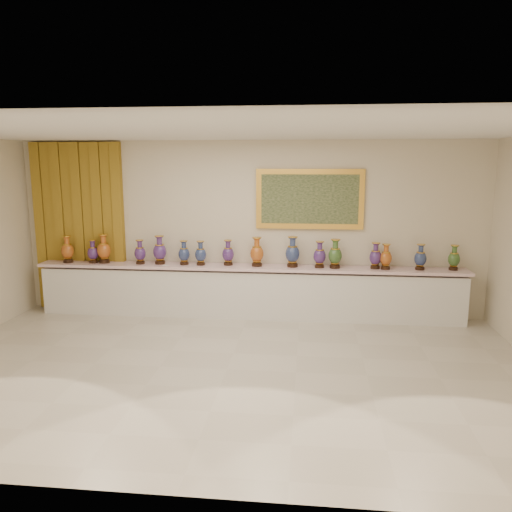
{
  "coord_description": "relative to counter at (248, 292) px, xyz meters",
  "views": [
    {
      "loc": [
        1.01,
        -5.97,
        2.62
      ],
      "look_at": [
        0.2,
        1.7,
        1.18
      ],
      "focal_mm": 35.0,
      "sensor_mm": 36.0,
      "label": 1
    }
  ],
  "objects": [
    {
      "name": "ground",
      "position": [
        0.0,
        -2.27,
        -0.44
      ],
      "size": [
        8.0,
        8.0,
        0.0
      ],
      "primitive_type": "plane",
      "color": "beige",
      "rests_on": "ground"
    },
    {
      "name": "room",
      "position": [
        -2.38,
        0.17,
        1.15
      ],
      "size": [
        8.0,
        8.0,
        8.0
      ],
      "color": "beige",
      "rests_on": "ground"
    },
    {
      "name": "counter",
      "position": [
        0.0,
        0.0,
        0.0
      ],
      "size": [
        7.28,
        0.48,
        0.9
      ],
      "color": "white",
      "rests_on": "ground"
    },
    {
      "name": "vase_0",
      "position": [
        -3.18,
        -0.05,
        0.67
      ],
      "size": [
        0.24,
        0.24,
        0.47
      ],
      "rotation": [
        0.0,
        0.0,
        0.12
      ],
      "color": "black",
      "rests_on": "counter"
    },
    {
      "name": "vase_1",
      "position": [
        -2.72,
        -0.04,
        0.65
      ],
      "size": [
        0.2,
        0.2,
        0.4
      ],
      "rotation": [
        0.0,
        0.0,
        0.09
      ],
      "color": "black",
      "rests_on": "counter"
    },
    {
      "name": "vase_2",
      "position": [
        -2.53,
        -0.02,
        0.69
      ],
      "size": [
        0.29,
        0.29,
        0.51
      ],
      "rotation": [
        0.0,
        0.0,
        0.29
      ],
      "color": "black",
      "rests_on": "counter"
    },
    {
      "name": "vase_3",
      "position": [
        -1.87,
        -0.03,
        0.65
      ],
      "size": [
        0.23,
        0.23,
        0.42
      ],
      "rotation": [
        0.0,
        0.0,
        0.22
      ],
      "color": "black",
      "rests_on": "counter"
    },
    {
      "name": "vase_4",
      "position": [
        -1.53,
        -0.0,
        0.68
      ],
      "size": [
        0.27,
        0.27,
        0.49
      ],
      "rotation": [
        0.0,
        0.0,
        -0.18
      ],
      "color": "black",
      "rests_on": "counter"
    },
    {
      "name": "vase_5",
      "position": [
        -1.1,
        -0.02,
        0.65
      ],
      "size": [
        0.24,
        0.24,
        0.42
      ],
      "rotation": [
        0.0,
        0.0,
        -0.29
      ],
      "color": "black",
      "rests_on": "counter"
    },
    {
      "name": "vase_6",
      "position": [
        -0.81,
        -0.02,
        0.65
      ],
      "size": [
        0.22,
        0.22,
        0.42
      ],
      "rotation": [
        0.0,
        0.0,
        -0.17
      ],
      "color": "black",
      "rests_on": "counter"
    },
    {
      "name": "vase_7",
      "position": [
        -0.34,
        0.02,
        0.66
      ],
      "size": [
        0.26,
        0.26,
        0.43
      ],
      "rotation": [
        0.0,
        0.0,
        0.39
      ],
      "color": "black",
      "rests_on": "counter"
    },
    {
      "name": "vase_8",
      "position": [
        0.15,
        -0.02,
        0.69
      ],
      "size": [
        0.24,
        0.24,
        0.49
      ],
      "rotation": [
        0.0,
        0.0,
        0.06
      ],
      "color": "black",
      "rests_on": "counter"
    },
    {
      "name": "vase_9",
      "position": [
        0.75,
        -0.01,
        0.69
      ],
      "size": [
        0.29,
        0.29,
        0.51
      ],
      "rotation": [
        0.0,
        0.0,
        -0.27
      ],
      "color": "black",
      "rests_on": "counter"
    },
    {
      "name": "vase_10",
      "position": [
        1.21,
        -0.03,
        0.66
      ],
      "size": [
        0.22,
        0.22,
        0.44
      ],
      "rotation": [
        0.0,
        0.0,
        0.08
      ],
      "color": "black",
      "rests_on": "counter"
    },
    {
      "name": "vase_11",
      "position": [
        1.46,
        -0.04,
        0.68
      ],
      "size": [
        0.27,
        0.27,
        0.49
      ],
      "rotation": [
        0.0,
        0.0,
        0.25
      ],
      "color": "black",
      "rests_on": "counter"
    },
    {
      "name": "vase_12",
      "position": [
        2.12,
        -0.0,
        0.66
      ],
      "size": [
        0.25,
        0.25,
        0.43
      ],
      "rotation": [
        0.0,
        0.0,
        -0.29
      ],
      "color": "black",
      "rests_on": "counter"
    },
    {
      "name": "vase_13",
      "position": [
        2.28,
        -0.04,
        0.65
      ],
      "size": [
        0.24,
        0.24,
        0.42
      ],
      "rotation": [
        0.0,
        0.0,
        0.27
      ],
      "color": "black",
      "rests_on": "counter"
    },
    {
      "name": "vase_14",
      "position": [
        2.84,
        -0.02,
        0.65
      ],
      "size": [
        0.23,
        0.23,
        0.42
      ],
      "rotation": [
        0.0,
        0.0,
        -0.17
      ],
      "color": "black",
      "rests_on": "counter"
    },
    {
      "name": "vase_15",
      "position": [
        3.38,
        0.02,
        0.65
      ],
      "size": [
        0.25,
        0.25,
        0.41
      ],
      "rotation": [
        0.0,
        0.0,
        -0.4
      ],
      "color": "black",
      "rests_on": "counter"
    },
    {
      "name": "label_card",
      "position": [
        -1.4,
        -0.14,
        0.47
      ],
      "size": [
        0.1,
        0.06,
        0.0
      ],
      "primitive_type": "cube",
      "color": "white",
      "rests_on": "counter"
    }
  ]
}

